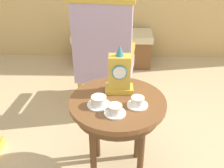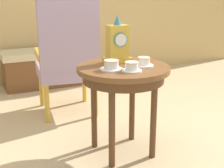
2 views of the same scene
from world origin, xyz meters
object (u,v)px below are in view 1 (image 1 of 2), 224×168
mantel_clock (119,74)px  teacup_right (115,110)px  teacup_center (138,102)px  armchair (104,55)px  window_bench (112,48)px  teacup_left (99,101)px  side_table (118,111)px

mantel_clock → teacup_right: bearing=-95.4°
teacup_center → armchair: size_ratio=0.12×
armchair → teacup_right: bearing=-83.4°
window_bench → teacup_center: bearing=-83.8°
teacup_left → window_bench: (0.03, 1.96, -0.46)m
side_table → window_bench: bearing=92.6°
teacup_left → teacup_center: teacup_left is taller
teacup_center → mantel_clock: mantel_clock is taller
mantel_clock → armchair: size_ratio=0.29×
teacup_left → mantel_clock: mantel_clock is taller
mantel_clock → teacup_center: bearing=-56.3°
teacup_center → armchair: bearing=105.7°
teacup_left → teacup_center: (0.24, 0.00, -0.00)m
teacup_right → armchair: size_ratio=0.12×
mantel_clock → armchair: 0.78m
armchair → window_bench: armchair is taller
armchair → mantel_clock: bearing=-79.2°
teacup_left → window_bench: 2.01m
teacup_right → window_bench: size_ratio=0.13×
side_table → teacup_right: (-0.02, -0.15, 0.11)m
mantel_clock → teacup_left: bearing=-125.8°
teacup_left → armchair: size_ratio=0.13×
teacup_right → window_bench: 2.10m
window_bench → side_table: bearing=-87.4°
side_table → teacup_left: size_ratio=4.34×
side_table → mantel_clock: bearing=85.2°
teacup_left → side_table: bearing=27.8°
teacup_center → armchair: (-0.26, 0.92, -0.08)m
side_table → teacup_left: (-0.12, -0.06, 0.11)m
teacup_center → mantel_clock: (-0.12, 0.17, 0.11)m
teacup_right → teacup_center: size_ratio=0.99×
side_table → teacup_left: 0.18m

